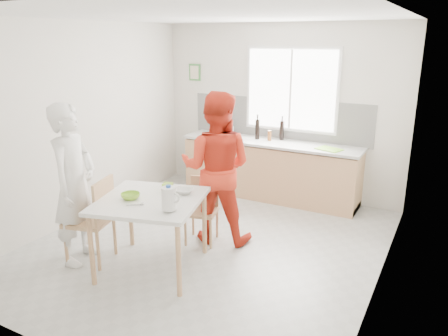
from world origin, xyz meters
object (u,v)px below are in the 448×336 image
Objects in this scene: chair_left at (95,217)px; person_red at (216,168)px; person_white at (74,185)px; chair_far at (203,207)px; wine_bottle_a at (257,129)px; bowl_green at (130,196)px; wine_bottle_b at (282,130)px; bowl_white at (184,191)px; dining_table at (150,206)px; milk_jug at (169,198)px.

person_red is at bearing 126.51° from chair_left.
chair_far is at bearing -56.87° from person_white.
person_white is at bearing -106.38° from wine_bottle_a.
person_red reaches higher than chair_left.
bowl_green is 0.68× the size of wine_bottle_b.
person_white is 3.12m from wine_bottle_a.
wine_bottle_a is at bearing 94.85° from bowl_white.
person_white reaches higher than dining_table.
chair_left reaches higher than dining_table.
chair_left is 3.91× the size of milk_jug.
bowl_white is at bearing 54.96° from dining_table.
chair_left is at bearing -150.47° from bowl_white.
milk_jug reaches higher than chair_far.
milk_jug reaches higher than dining_table.
wine_bottle_b is (-0.01, 3.09, 0.11)m from milk_jug.
person_white is (-0.99, -1.11, 0.46)m from chair_far.
dining_table is 1.31× the size of chair_left.
bowl_white is at bearing -95.09° from chair_far.
chair_left reaches higher than bowl_white.
milk_jug is 0.85× the size of wine_bottle_b.
milk_jug is (0.26, -1.06, 0.51)m from chair_far.
chair_far is (0.13, 0.87, -0.29)m from dining_table.
wine_bottle_b is at bearing 75.09° from milk_jug.
bowl_green is at bearing -122.56° from chair_far.
person_white is 0.97× the size of person_red.
dining_table is at bearing 29.19° from bowl_green.
bowl_green is 0.64× the size of wine_bottle_a.
dining_table is 0.48m from milk_jug.
person_white reaches higher than bowl_white.
bowl_white reaches higher than chair_far.
person_white reaches higher than milk_jug.
chair_far is 1.10m from bowl_green.
bowl_green is 0.58m from bowl_white.
person_red is (0.14, 0.11, 0.49)m from chair_far.
dining_table is 0.93m from chair_far.
wine_bottle_b is (0.11, 1.92, 0.13)m from person_red.
bowl_green is 0.80× the size of milk_jug.
bowl_green is 0.99× the size of bowl_white.
milk_jug reaches higher than bowl_green.
dining_table is 2.94m from wine_bottle_b.
chair_far is at bearing -86.70° from wine_bottle_a.
chair_far is at bearing 88.62° from milk_jug.
bowl_green is at bearing -133.89° from bowl_white.
wine_bottle_b is at bearing 79.56° from bowl_green.
wine_bottle_b reaches higher than chair_left.
person_red is 1.80m from wine_bottle_a.
wine_bottle_a is at bearing 78.15° from chair_far.
bowl_white is at bearing 104.38° from chair_left.
person_red reaches higher than bowl_green.
dining_table is 1.61× the size of chair_far.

